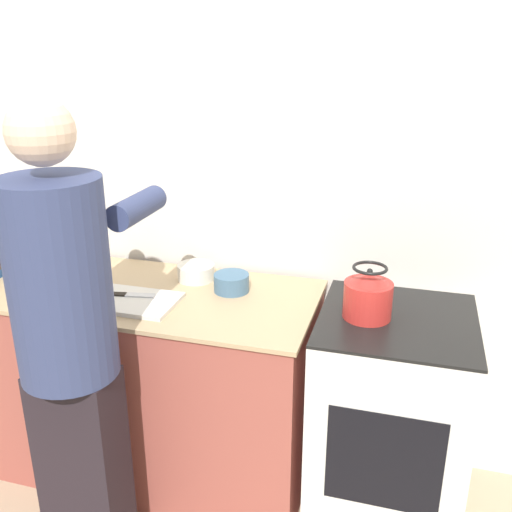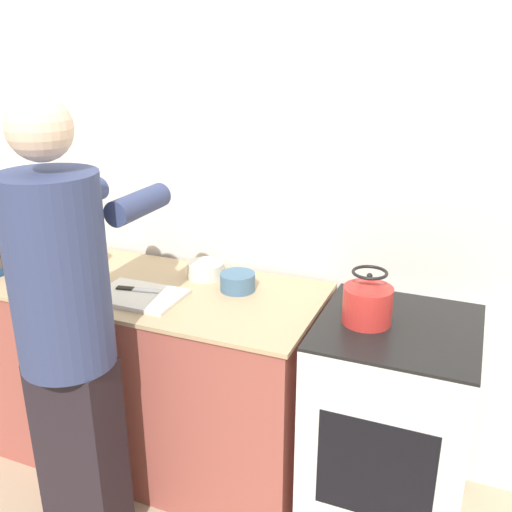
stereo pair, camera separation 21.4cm
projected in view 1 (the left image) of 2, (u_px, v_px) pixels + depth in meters
The scene contains 10 objects.
wall_back at pixel (214, 182), 2.62m from camera, with size 8.00×0.05×2.60m.
counter at pixel (127, 376), 2.64m from camera, with size 1.73×0.67×0.90m.
oven at pixel (388, 420), 2.31m from camera, with size 0.59×0.61×0.93m.
person at pixel (69, 337), 1.95m from camera, with size 0.38×0.61×1.76m.
cutting_board at pixel (133, 301), 2.33m from camera, with size 0.36×0.25×0.02m.
knife at pixel (130, 295), 2.37m from camera, with size 0.20×0.07×0.01m.
kettle at pixel (368, 296), 2.13m from camera, with size 0.18×0.18×0.21m.
bowl_prep at pixel (196, 272), 2.57m from camera, with size 0.17×0.17×0.07m.
bowl_mixing at pixel (231, 283), 2.44m from camera, with size 0.15×0.15×0.08m.
canister_jar at pixel (64, 260), 2.60m from camera, with size 0.14×0.14×0.15m.
Camera 1 is at (0.89, -1.70, 1.90)m, focal length 40.00 mm.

